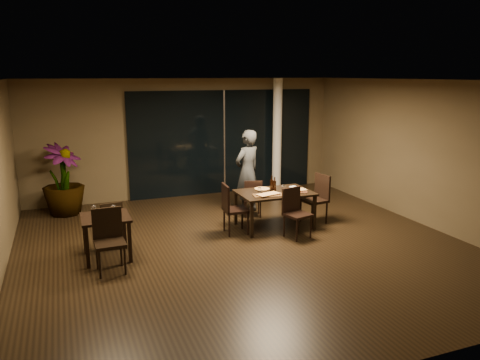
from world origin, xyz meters
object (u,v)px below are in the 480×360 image
chair_main_far (253,196)px  chair_main_left (232,206)px  chair_main_right (317,196)px  diner (247,172)px  chair_side_near (109,237)px  bottle_c (272,184)px  chair_side_far (111,222)px  main_table (275,195)px  bottle_a (272,183)px  bottle_b (275,184)px  chair_main_near (295,210)px  potted_plant (63,180)px  side_table (106,223)px

chair_main_far → chair_main_left: 1.18m
chair_main_right → diner: diner is taller
chair_side_near → bottle_c: bearing=17.1°
chair_main_far → chair_side_far: (-3.11, -0.77, 0.01)m
chair_side_far → chair_side_near: chair_side_near is taller
main_table → bottle_a: bearing=114.8°
bottle_a → bottle_b: 0.06m
bottle_b → bottle_c: bottle_b is taller
chair_main_left → bottle_a: bearing=-77.3°
chair_main_left → chair_main_far: bearing=-39.5°
chair_main_near → bottle_a: 0.84m
chair_main_far → diner: size_ratio=0.45×
chair_side_near → main_table: bearing=15.1°
chair_side_far → potted_plant: size_ratio=0.54×
potted_plant → main_table: bearing=-31.9°
chair_side_far → chair_main_far: bearing=-174.3°
chair_side_far → bottle_c: bottle_c is taller
chair_main_left → bottle_a: bottle_a is taller
chair_main_near → bottle_b: size_ratio=3.23×
chair_main_far → chair_main_near: (0.28, -1.44, 0.06)m
chair_main_right → chair_side_near: bearing=-85.3°
main_table → chair_main_right: chair_main_right is taller
main_table → diner: 1.24m
potted_plant → bottle_a: potted_plant is taller
chair_side_near → potted_plant: potted_plant is taller
chair_main_right → chair_side_far: (-4.27, 0.04, -0.09)m
chair_main_left → diner: 1.58m
chair_side_near → chair_main_far: bearing=27.4°
chair_main_near → chair_main_left: (-1.09, 0.59, 0.03)m
chair_main_left → chair_side_far: size_ratio=1.16×
chair_main_right → bottle_c: size_ratio=3.64×
chair_main_right → bottle_c: (-1.00, 0.15, 0.32)m
diner → potted_plant: 4.12m
diner → bottle_a: (0.08, -1.13, -0.04)m
diner → bottle_c: bearing=72.0°
side_table → potted_plant: bearing=101.8°
chair_main_right → diner: 1.70m
chair_main_near → potted_plant: bearing=128.4°
chair_main_near → chair_side_near: bearing=171.8°
chair_main_near → bottle_b: 0.81m
potted_plant → diner: bearing=-18.4°
chair_side_near → bottle_b: (3.43, 1.09, 0.33)m
chair_main_far → chair_main_right: (1.15, -0.80, 0.10)m
chair_side_near → chair_main_left: bearing=19.8°
main_table → chair_side_far: chair_side_far is taller
side_table → chair_main_near: 3.53m
main_table → chair_side_near: (-3.41, -1.04, -0.11)m
chair_side_far → chair_side_near: bearing=74.4°
chair_main_far → bottle_c: 0.79m
potted_plant → bottle_c: potted_plant is taller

